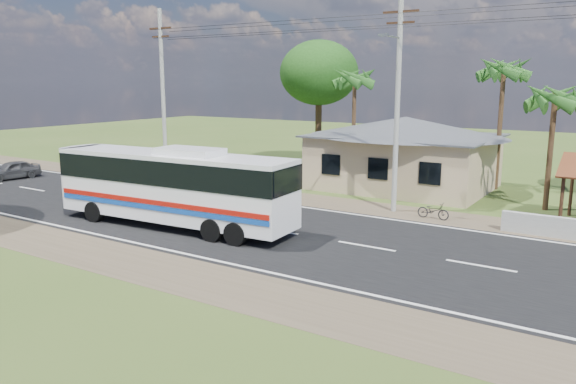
% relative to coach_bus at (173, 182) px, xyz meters
% --- Properties ---
extents(ground, '(120.00, 120.00, 0.00)m').
position_rel_coach_bus_xyz_m(ground, '(4.19, 1.87, -2.10)').
color(ground, '#364C1B').
rests_on(ground, ground).
extents(road, '(120.00, 16.00, 0.03)m').
position_rel_coach_bus_xyz_m(road, '(4.19, 1.87, -2.09)').
color(road, black).
rests_on(road, ground).
extents(house, '(12.40, 10.00, 5.00)m').
position_rel_coach_bus_xyz_m(house, '(5.19, 14.87, 0.54)').
color(house, tan).
rests_on(house, ground).
extents(utility_poles, '(32.80, 2.22, 11.00)m').
position_rel_coach_bus_xyz_m(utility_poles, '(6.86, 8.35, 3.67)').
color(utility_poles, '#9E9E99').
rests_on(utility_poles, ground).
extents(palm_near, '(2.80, 2.80, 6.70)m').
position_rel_coach_bus_xyz_m(palm_near, '(13.69, 12.87, 3.61)').
color(palm_near, '#47301E').
rests_on(palm_near, ground).
extents(palm_mid, '(2.80, 2.80, 8.20)m').
position_rel_coach_bus_xyz_m(palm_mid, '(10.19, 17.37, 5.06)').
color(palm_mid, '#47301E').
rests_on(palm_mid, ground).
extents(palm_far, '(2.80, 2.80, 7.70)m').
position_rel_coach_bus_xyz_m(palm_far, '(0.19, 17.87, 4.58)').
color(palm_far, '#47301E').
rests_on(palm_far, ground).
extents(tree_behind_house, '(6.00, 6.00, 9.61)m').
position_rel_coach_bus_xyz_m(tree_behind_house, '(-3.81, 19.87, 5.01)').
color(tree_behind_house, '#47301E').
rests_on(tree_behind_house, ground).
extents(coach_bus, '(11.97, 3.26, 3.67)m').
position_rel_coach_bus_xyz_m(coach_bus, '(0.00, 0.00, 0.00)').
color(coach_bus, silver).
rests_on(coach_bus, ground).
extents(motorcycle, '(1.60, 0.63, 0.82)m').
position_rel_coach_bus_xyz_m(motorcycle, '(9.44, 7.84, -1.69)').
color(motorcycle, black).
rests_on(motorcycle, ground).
extents(small_car, '(1.89, 3.78, 1.24)m').
position_rel_coach_bus_xyz_m(small_car, '(-18.25, 3.36, -1.48)').
color(small_car, '#2E2E31').
rests_on(small_car, ground).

